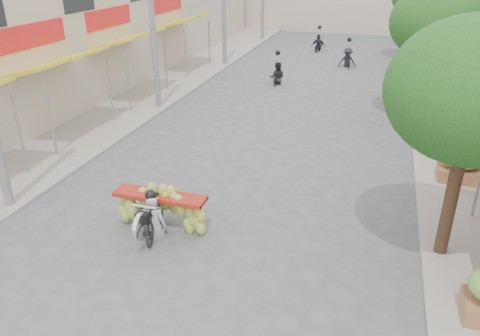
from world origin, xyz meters
The scene contains 15 objects.
ground centered at (0.00, 0.00, 0.00)m, with size 120.00×120.00×0.00m, color #545459.
sidewalk_left centered at (-7.00, 15.00, 0.06)m, with size 4.00×60.00×0.12m, color gray.
sidewalk_right centered at (7.00, 15.00, 0.06)m, with size 4.00×60.00×0.12m, color gray.
shophouse_row_left centered at (-11.98, 13.98, 3.00)m, with size 9.77×40.00×6.00m.
utility_pole_mid centered at (-5.40, 12.00, 4.03)m, with size 0.60×0.24×8.00m.
street_tree_near centered at (5.40, 4.00, 3.78)m, with size 3.40×3.40×5.25m.
street_tree_mid centered at (5.40, 14.00, 3.78)m, with size 3.40×3.40×5.25m.
produce_crate_mid centered at (6.20, 8.00, 0.71)m, with size 1.20×0.88×1.16m.
produce_crate_far centered at (6.20, 16.00, 0.71)m, with size 1.20×0.88×1.16m.
banana_motorbike centered at (-1.09, 3.05, 0.70)m, with size 2.29×1.85×2.10m.
market_umbrella centered at (6.16, 9.66, 2.43)m, with size 2.20×2.20×1.65m.
pedestrian centered at (6.30, 15.45, 0.88)m, with size 0.84×0.64×1.52m.
bg_motorbike_a centered at (-1.44, 17.65, 0.77)m, with size 0.81×1.48×1.95m.
bg_motorbike_b centered at (1.68, 22.60, 0.84)m, with size 1.16×1.78×1.95m.
bg_motorbike_c centered at (-0.65, 26.95, 0.80)m, with size 1.02×1.65×1.95m.
Camera 1 is at (3.64, -5.65, 6.23)m, focal length 35.00 mm.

